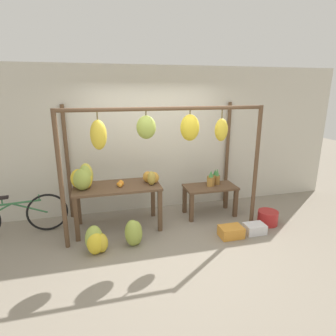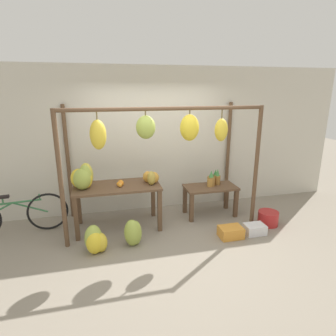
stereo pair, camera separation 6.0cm
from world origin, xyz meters
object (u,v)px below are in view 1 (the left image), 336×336
(pineapple_cluster, at_px, (213,179))
(blue_bucket, at_px, (268,218))
(fruit_crate_purple, at_px, (255,229))
(banana_pile_ground_right, at_px, (134,233))
(fruit_crate_white, at_px, (231,232))
(orange_pile, at_px, (121,184))
(banana_pile_ground_left, at_px, (96,241))
(parked_bicycle, at_px, (13,216))
(papaya_pile, at_px, (151,178))
(banana_pile_on_table, at_px, (83,178))

(pineapple_cluster, xyz_separation_m, blue_bucket, (0.81, -0.70, -0.58))
(fruit_crate_purple, bearing_deg, banana_pile_ground_right, 176.61)
(fruit_crate_white, relative_size, blue_bucket, 1.06)
(pineapple_cluster, bearing_deg, fruit_crate_purple, -66.97)
(orange_pile, distance_m, banana_pile_ground_left, 1.04)
(parked_bicycle, bearing_deg, blue_bucket, -8.83)
(blue_bucket, bearing_deg, fruit_crate_purple, -149.07)
(banana_pile_ground_left, distance_m, fruit_crate_purple, 2.62)
(orange_pile, bearing_deg, pineapple_cluster, 6.08)
(parked_bicycle, bearing_deg, banana_pile_ground_left, -33.29)
(parked_bicycle, bearing_deg, papaya_pile, -4.13)
(banana_pile_on_table, distance_m, banana_pile_ground_left, 1.07)
(fruit_crate_white, bearing_deg, banana_pile_on_table, 161.02)
(banana_pile_on_table, xyz_separation_m, fruit_crate_purple, (2.77, -0.78, -0.88))
(banana_pile_ground_left, bearing_deg, fruit_crate_white, -2.02)
(banana_pile_ground_right, height_order, fruit_crate_purple, banana_pile_ground_right)
(banana_pile_ground_left, xyz_separation_m, parked_bicycle, (-1.31, 0.86, 0.16))
(orange_pile, relative_size, fruit_crate_purple, 0.55)
(banana_pile_ground_left, height_order, banana_pile_ground_right, banana_pile_ground_right)
(parked_bicycle, xyz_separation_m, papaya_pile, (2.29, -0.17, 0.54))
(pineapple_cluster, distance_m, banana_pile_ground_right, 1.90)
(banana_pile_ground_right, bearing_deg, orange_pile, 101.15)
(banana_pile_ground_left, distance_m, papaya_pile, 1.39)
(papaya_pile, bearing_deg, banana_pile_ground_right, -122.51)
(parked_bicycle, xyz_separation_m, fruit_crate_purple, (3.92, -0.92, -0.27))
(blue_bucket, relative_size, fruit_crate_purple, 1.05)
(pineapple_cluster, bearing_deg, fruit_crate_white, -92.93)
(orange_pile, relative_size, papaya_pile, 0.53)
(banana_pile_ground_left, relative_size, fruit_crate_white, 1.11)
(banana_pile_ground_left, bearing_deg, banana_pile_on_table, 101.60)
(orange_pile, height_order, parked_bicycle, orange_pile)
(fruit_crate_white, bearing_deg, orange_pile, 155.82)
(blue_bucket, distance_m, papaya_pile, 2.24)
(banana_pile_on_table, bearing_deg, papaya_pile, -1.45)
(banana_pile_ground_right, xyz_separation_m, fruit_crate_purple, (2.04, -0.12, -0.13))
(banana_pile_ground_left, height_order, papaya_pile, papaya_pile)
(banana_pile_ground_left, relative_size, fruit_crate_purple, 1.24)
(parked_bicycle, height_order, fruit_crate_purple, parked_bicycle)
(blue_bucket, bearing_deg, banana_pile_ground_right, -177.12)
(fruit_crate_white, bearing_deg, pineapple_cluster, 87.07)
(papaya_pile, distance_m, fruit_crate_purple, 1.97)
(banana_pile_ground_left, relative_size, papaya_pile, 1.20)
(pineapple_cluster, height_order, fruit_crate_purple, pineapple_cluster)
(banana_pile_on_table, xyz_separation_m, fruit_crate_white, (2.32, -0.80, -0.87))
(pineapple_cluster, bearing_deg, papaya_pile, -171.31)
(fruit_crate_purple, bearing_deg, fruit_crate_white, -177.85)
(orange_pile, xyz_separation_m, banana_pile_ground_right, (0.12, -0.63, -0.61))
(banana_pile_on_table, height_order, fruit_crate_purple, banana_pile_on_table)
(parked_bicycle, bearing_deg, pineapple_cluster, 0.38)
(banana_pile_ground_right, bearing_deg, banana_pile_on_table, 137.81)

